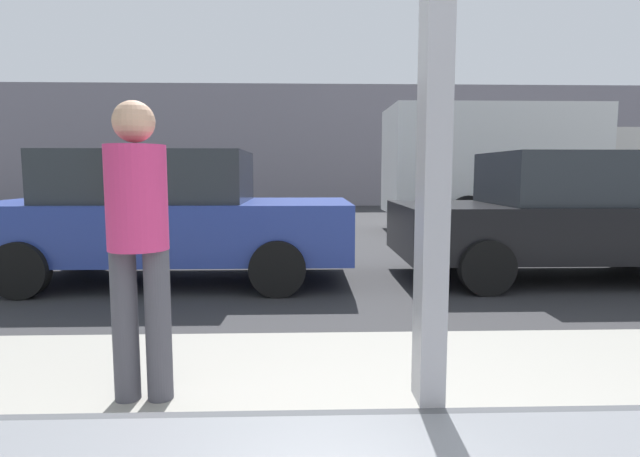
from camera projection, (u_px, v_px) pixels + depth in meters
The scene contains 7 objects.
ground_plane at pixel (318, 252), 9.00m from camera, with size 60.00×60.00×0.00m, color #2D2D30.
sidewalk_strip at pixel (352, 431), 2.63m from camera, with size 16.00×2.80×0.15m, color gray.
building_facade_far at pixel (309, 146), 21.35m from camera, with size 28.00×1.20×4.92m, color gray.
parked_car_blue at pixel (165, 215), 6.52m from camera, with size 4.59×1.99×1.66m.
parked_car_black at pixel (571, 215), 6.69m from camera, with size 4.46×2.02×1.65m.
box_truck at pixel (520, 164), 11.89m from camera, with size 6.40×2.44×2.88m.
pedestrian at pixel (138, 232), 2.74m from camera, with size 0.32×0.32×1.63m.
Camera 1 is at (-0.25, -0.89, 1.41)m, focal length 28.66 mm.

